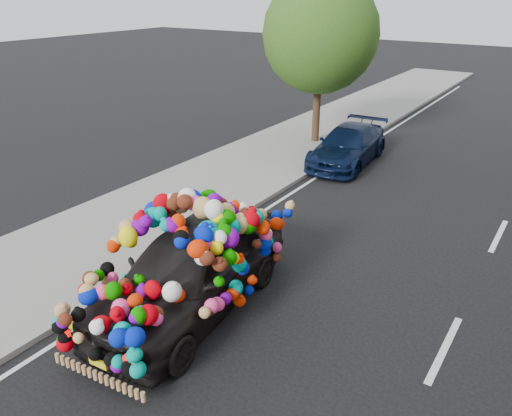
{
  "coord_description": "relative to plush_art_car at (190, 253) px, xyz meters",
  "views": [
    {
      "loc": [
        4.66,
        -7.36,
        5.62
      ],
      "look_at": [
        -0.84,
        0.91,
        1.17
      ],
      "focal_mm": 35.0,
      "sensor_mm": 36.0,
      "label": 1
    }
  ],
  "objects": [
    {
      "name": "kerb",
      "position": [
        -1.61,
        1.42,
        -1.1
      ],
      "size": [
        0.15,
        60.0,
        0.13
      ],
      "primitive_type": "cube",
      "color": "gray",
      "rests_on": "ground"
    },
    {
      "name": "tree_near_sidewalk",
      "position": [
        -3.06,
        10.92,
        2.85
      ],
      "size": [
        4.2,
        4.2,
        6.13
      ],
      "color": "#332114",
      "rests_on": "ground"
    },
    {
      "name": "ground",
      "position": [
        0.74,
        1.42,
        -1.17
      ],
      "size": [
        100.0,
        100.0,
        0.0
      ],
      "primitive_type": "plane",
      "color": "black",
      "rests_on": "ground"
    },
    {
      "name": "sidewalk",
      "position": [
        -3.56,
        1.42,
        -1.11
      ],
      "size": [
        4.0,
        60.0,
        0.12
      ],
      "primitive_type": "cube",
      "color": "gray",
      "rests_on": "ground"
    },
    {
      "name": "navy_sedan",
      "position": [
        -1.06,
        9.45,
        -0.55
      ],
      "size": [
        2.03,
        4.38,
        1.24
      ],
      "primitive_type": "imported",
      "rotation": [
        0.0,
        0.0,
        0.07
      ],
      "color": "black",
      "rests_on": "ground"
    },
    {
      "name": "lane_markings",
      "position": [
        4.34,
        1.42,
        -1.16
      ],
      "size": [
        6.0,
        50.0,
        0.01
      ],
      "primitive_type": null,
      "color": "silver",
      "rests_on": "ground"
    },
    {
      "name": "plush_art_car",
      "position": [
        0.0,
        0.0,
        0.0
      ],
      "size": [
        2.72,
        5.14,
        2.27
      ],
      "rotation": [
        0.0,
        0.0,
        0.09
      ],
      "color": "black",
      "rests_on": "ground"
    }
  ]
}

